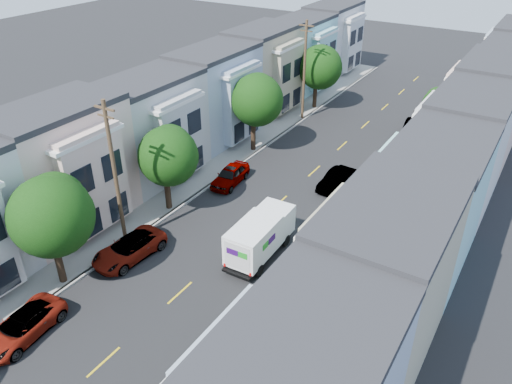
{
  "coord_description": "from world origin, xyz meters",
  "views": [
    {
      "loc": [
        15.57,
        -16.65,
        20.01
      ],
      "look_at": [
        -0.41,
        9.2,
        2.2
      ],
      "focal_mm": 35.0,
      "sensor_mm": 36.0,
      "label": 1
    }
  ],
  "objects_px": {
    "tree_b": "(51,216)",
    "fedex_truck": "(260,235)",
    "tree_d": "(256,100)",
    "parked_right_c": "(376,171)",
    "tree_c": "(167,156)",
    "lead_sedan": "(336,180)",
    "parked_left_b": "(22,327)",
    "parked_right_b": "(226,344)",
    "tree_e": "(319,67)",
    "utility_pole_far": "(304,71)",
    "parked_right_d": "(412,129)",
    "parked_left_d": "(230,175)",
    "tree_far_r": "(438,105)",
    "parked_left_c": "(129,249)",
    "utility_pole_near": "(115,176)"
  },
  "relations": [
    {
      "from": "tree_b",
      "to": "fedex_truck",
      "type": "bearing_deg",
      "value": 45.7
    },
    {
      "from": "tree_c",
      "to": "parked_left_c",
      "type": "bearing_deg",
      "value": -76.59
    },
    {
      "from": "utility_pole_near",
      "to": "parked_right_d",
      "type": "distance_m",
      "value": 30.12
    },
    {
      "from": "tree_c",
      "to": "lead_sedan",
      "type": "height_order",
      "value": "tree_c"
    },
    {
      "from": "parked_left_b",
      "to": "parked_right_d",
      "type": "xyz_separation_m",
      "value": [
        9.8,
        36.56,
        0.1
      ]
    },
    {
      "from": "tree_d",
      "to": "parked_left_b",
      "type": "distance_m",
      "value": 26.07
    },
    {
      "from": "parked_right_b",
      "to": "parked_right_d",
      "type": "distance_m",
      "value": 31.9
    },
    {
      "from": "parked_left_d",
      "to": "parked_left_c",
      "type": "bearing_deg",
      "value": -95.57
    },
    {
      "from": "tree_d",
      "to": "utility_pole_far",
      "type": "relative_size",
      "value": 0.73
    },
    {
      "from": "parked_left_b",
      "to": "parked_left_c",
      "type": "xyz_separation_m",
      "value": [
        0.0,
        7.91,
        0.03
      ]
    },
    {
      "from": "fedex_truck",
      "to": "tree_e",
      "type": "bearing_deg",
      "value": 106.23
    },
    {
      "from": "parked_left_c",
      "to": "parked_right_c",
      "type": "height_order",
      "value": "parked_right_c"
    },
    {
      "from": "tree_far_r",
      "to": "parked_right_c",
      "type": "distance_m",
      "value": 10.28
    },
    {
      "from": "parked_left_d",
      "to": "parked_right_c",
      "type": "xyz_separation_m",
      "value": [
        9.8,
        7.05,
        -0.0
      ]
    },
    {
      "from": "tree_far_r",
      "to": "utility_pole_near",
      "type": "relative_size",
      "value": 0.53
    },
    {
      "from": "parked_right_b",
      "to": "parked_left_c",
      "type": "bearing_deg",
      "value": 161.08
    },
    {
      "from": "lead_sedan",
      "to": "parked_right_d",
      "type": "bearing_deg",
      "value": 85.05
    },
    {
      "from": "tree_b",
      "to": "utility_pole_far",
      "type": "relative_size",
      "value": 0.73
    },
    {
      "from": "fedex_truck",
      "to": "parked_left_b",
      "type": "relative_size",
      "value": 1.2
    },
    {
      "from": "parked_left_c",
      "to": "parked_right_d",
      "type": "height_order",
      "value": "parked_right_d"
    },
    {
      "from": "tree_far_r",
      "to": "lead_sedan",
      "type": "relative_size",
      "value": 1.28
    },
    {
      "from": "tree_d",
      "to": "parked_right_c",
      "type": "height_order",
      "value": "tree_d"
    },
    {
      "from": "parked_right_c",
      "to": "tree_b",
      "type": "bearing_deg",
      "value": -118.34
    },
    {
      "from": "tree_b",
      "to": "tree_far_r",
      "type": "distance_m",
      "value": 34.74
    },
    {
      "from": "parked_left_d",
      "to": "parked_right_d",
      "type": "relative_size",
      "value": 1.0
    },
    {
      "from": "fedex_truck",
      "to": "parked_right_c",
      "type": "height_order",
      "value": "fedex_truck"
    },
    {
      "from": "tree_d",
      "to": "parked_right_b",
      "type": "xyz_separation_m",
      "value": [
        11.2,
        -21.02,
        -4.31
      ]
    },
    {
      "from": "tree_b",
      "to": "tree_far_r",
      "type": "relative_size",
      "value": 1.36
    },
    {
      "from": "tree_e",
      "to": "parked_left_c",
      "type": "distance_m",
      "value": 30.87
    },
    {
      "from": "tree_d",
      "to": "utility_pole_near",
      "type": "height_order",
      "value": "utility_pole_near"
    },
    {
      "from": "tree_e",
      "to": "tree_d",
      "type": "bearing_deg",
      "value": -90.0
    },
    {
      "from": "parked_right_c",
      "to": "fedex_truck",
      "type": "bearing_deg",
      "value": -103.27
    },
    {
      "from": "tree_far_r",
      "to": "parked_left_c",
      "type": "xyz_separation_m",
      "value": [
        -11.79,
        -28.2,
        -3.05
      ]
    },
    {
      "from": "utility_pole_far",
      "to": "parked_left_b",
      "type": "distance_m",
      "value": 35.26
    },
    {
      "from": "utility_pole_near",
      "to": "utility_pole_far",
      "type": "height_order",
      "value": "same"
    },
    {
      "from": "tree_b",
      "to": "tree_c",
      "type": "bearing_deg",
      "value": 90.0
    },
    {
      "from": "tree_d",
      "to": "lead_sedan",
      "type": "xyz_separation_m",
      "value": [
        8.99,
        -2.31,
        -4.25
      ]
    },
    {
      "from": "tree_b",
      "to": "parked_left_c",
      "type": "xyz_separation_m",
      "value": [
        1.4,
        3.91,
        -4.2
      ]
    },
    {
      "from": "tree_b",
      "to": "parked_right_c",
      "type": "bearing_deg",
      "value": 63.53
    },
    {
      "from": "tree_e",
      "to": "utility_pole_far",
      "type": "height_order",
      "value": "utility_pole_far"
    },
    {
      "from": "tree_c",
      "to": "parked_right_c",
      "type": "distance_m",
      "value": 17.34
    },
    {
      "from": "lead_sedan",
      "to": "parked_left_b",
      "type": "xyz_separation_m",
      "value": [
        -7.59,
        -23.37,
        -0.03
      ]
    },
    {
      "from": "tree_b",
      "to": "parked_left_c",
      "type": "bearing_deg",
      "value": 70.29
    },
    {
      "from": "parked_right_c",
      "to": "parked_right_d",
      "type": "height_order",
      "value": "parked_right_d"
    },
    {
      "from": "tree_e",
      "to": "parked_left_b",
      "type": "bearing_deg",
      "value": -87.91
    },
    {
      "from": "tree_b",
      "to": "lead_sedan",
      "type": "bearing_deg",
      "value": 65.09
    },
    {
      "from": "tree_d",
      "to": "parked_right_d",
      "type": "xyz_separation_m",
      "value": [
        11.2,
        10.88,
        -4.19
      ]
    },
    {
      "from": "tree_far_r",
      "to": "parked_right_c",
      "type": "height_order",
      "value": "tree_far_r"
    },
    {
      "from": "tree_c",
      "to": "tree_far_r",
      "type": "height_order",
      "value": "tree_c"
    },
    {
      "from": "fedex_truck",
      "to": "parked_right_d",
      "type": "xyz_separation_m",
      "value": [
        2.8,
        23.96,
        -0.78
      ]
    }
  ]
}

